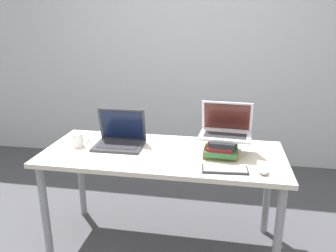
{
  "coord_description": "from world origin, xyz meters",
  "views": [
    {
      "loc": [
        0.38,
        -1.62,
        1.52
      ],
      "look_at": [
        0.04,
        0.33,
        0.89
      ],
      "focal_mm": 35.0,
      "sensor_mm": 36.0,
      "label": 1
    }
  ],
  "objects_px": {
    "book_stack": "(222,146)",
    "mouse": "(264,170)",
    "laptop_on_books": "(226,129)",
    "wireless_keyboard": "(225,169)",
    "laptop_left": "(120,139)",
    "mug": "(78,140)"
  },
  "relations": [
    {
      "from": "laptop_on_books",
      "to": "mouse",
      "type": "distance_m",
      "value": 0.38
    },
    {
      "from": "laptop_left",
      "to": "laptop_on_books",
      "type": "height_order",
      "value": "laptop_on_books"
    },
    {
      "from": "laptop_on_books",
      "to": "mouse",
      "type": "relative_size",
      "value": 3.26
    },
    {
      "from": "book_stack",
      "to": "mouse",
      "type": "relative_size",
      "value": 2.79
    },
    {
      "from": "laptop_on_books",
      "to": "mouse",
      "type": "height_order",
      "value": "laptop_on_books"
    },
    {
      "from": "wireless_keyboard",
      "to": "mug",
      "type": "height_order",
      "value": "mug"
    },
    {
      "from": "book_stack",
      "to": "mug",
      "type": "bearing_deg",
      "value": -177.52
    },
    {
      "from": "wireless_keyboard",
      "to": "mouse",
      "type": "bearing_deg",
      "value": 1.79
    },
    {
      "from": "book_stack",
      "to": "mouse",
      "type": "bearing_deg",
      "value": -46.03
    },
    {
      "from": "laptop_left",
      "to": "book_stack",
      "type": "bearing_deg",
      "value": -2.02
    },
    {
      "from": "laptop_left",
      "to": "wireless_keyboard",
      "type": "relative_size",
      "value": 1.23
    },
    {
      "from": "laptop_left",
      "to": "mouse",
      "type": "distance_m",
      "value": 0.97
    },
    {
      "from": "mouse",
      "to": "book_stack",
      "type": "bearing_deg",
      "value": 133.97
    },
    {
      "from": "book_stack",
      "to": "wireless_keyboard",
      "type": "height_order",
      "value": "book_stack"
    },
    {
      "from": "laptop_on_books",
      "to": "wireless_keyboard",
      "type": "bearing_deg",
      "value": -88.84
    },
    {
      "from": "mug",
      "to": "laptop_on_books",
      "type": "bearing_deg",
      "value": 4.17
    },
    {
      "from": "laptop_left",
      "to": "mouse",
      "type": "relative_size",
      "value": 3.21
    },
    {
      "from": "laptop_on_books",
      "to": "mug",
      "type": "height_order",
      "value": "laptop_on_books"
    },
    {
      "from": "laptop_left",
      "to": "wireless_keyboard",
      "type": "height_order",
      "value": "laptop_left"
    },
    {
      "from": "mug",
      "to": "mouse",
      "type": "bearing_deg",
      "value": -9.76
    },
    {
      "from": "laptop_on_books",
      "to": "mouse",
      "type": "bearing_deg",
      "value": -51.66
    },
    {
      "from": "book_stack",
      "to": "mouse",
      "type": "distance_m",
      "value": 0.35
    }
  ]
}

